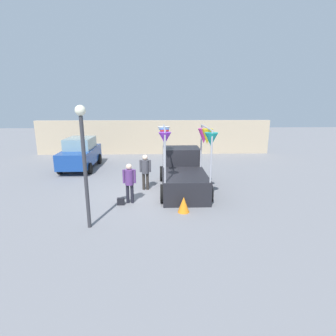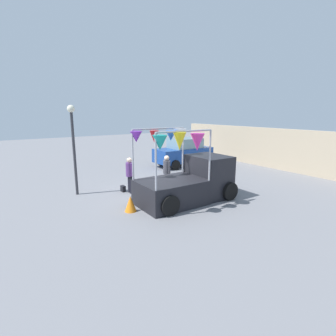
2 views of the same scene
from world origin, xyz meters
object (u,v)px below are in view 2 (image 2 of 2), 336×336
object	(u,v)px
person_vendor	(167,169)
folded_kite_bundle_tangerine	(130,204)
parked_car	(184,152)
handbag	(123,189)
vendor_truck	(191,179)
street_lamp	(73,137)
person_customer	(130,172)

from	to	relation	value
person_vendor	folded_kite_bundle_tangerine	distance (m)	3.14
parked_car	handbag	size ratio (longest dim) A/B	14.29
vendor_truck	street_lamp	world-z (taller)	street_lamp
handbag	vendor_truck	bearing A→B (deg)	35.85
person_customer	person_vendor	bearing A→B (deg)	71.44
street_lamp	folded_kite_bundle_tangerine	size ratio (longest dim) A/B	6.56
person_vendor	handbag	world-z (taller)	person_vendor
handbag	street_lamp	xyz separation A→B (m)	(-0.77, -1.89, 2.43)
handbag	folded_kite_bundle_tangerine	bearing A→B (deg)	-17.95
handbag	folded_kite_bundle_tangerine	distance (m)	2.58
vendor_truck	handbag	world-z (taller)	vendor_truck
parked_car	person_customer	bearing A→B (deg)	-58.02
vendor_truck	person_customer	distance (m)	2.86
parked_car	person_customer	distance (m)	6.84
parked_car	person_customer	world-z (taller)	parked_car
handbag	parked_car	bearing A→B (deg)	118.60
vendor_truck	person_customer	xyz separation A→B (m)	(-2.30, -1.71, 0.09)
person_vendor	handbag	bearing A→B (deg)	-116.03
person_customer	folded_kite_bundle_tangerine	size ratio (longest dim) A/B	2.74
parked_car	folded_kite_bundle_tangerine	size ratio (longest dim) A/B	6.67
person_vendor	parked_car	bearing A→B (deg)	135.19
street_lamp	vendor_truck	bearing A→B (deg)	48.13
parked_car	street_lamp	bearing A→B (deg)	-72.39
person_customer	handbag	bearing A→B (deg)	-150.26
vendor_truck	parked_car	world-z (taller)	vendor_truck
vendor_truck	person_vendor	bearing A→B (deg)	-178.03
handbag	person_customer	bearing A→B (deg)	29.74
parked_car	street_lamp	world-z (taller)	street_lamp
person_vendor	vendor_truck	bearing A→B (deg)	1.97
vendor_truck	parked_car	bearing A→B (deg)	145.35
person_customer	folded_kite_bundle_tangerine	bearing A→B (deg)	-25.32
person_customer	folded_kite_bundle_tangerine	world-z (taller)	person_customer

